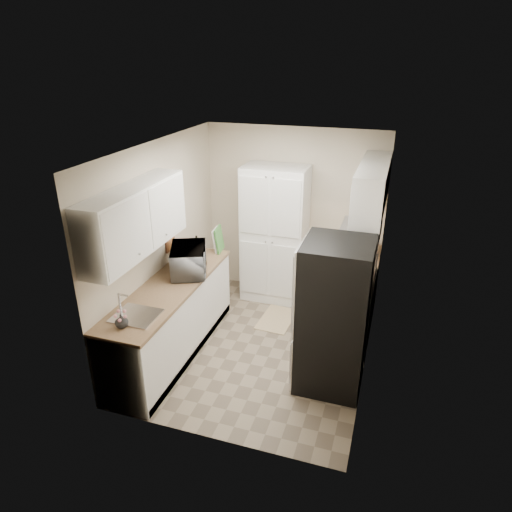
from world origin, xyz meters
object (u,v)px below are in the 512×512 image
at_px(electric_range, 344,310).
at_px(refrigerator, 334,316).
at_px(microwave, 189,260).
at_px(wine_bottle, 197,248).
at_px(toaster_oven, 363,246).
at_px(pantry_cabinet, 275,235).

distance_m(electric_range, refrigerator, 0.88).
bearing_deg(microwave, wine_bottle, -11.02).
relative_size(electric_range, wine_bottle, 4.00).
relative_size(microwave, wine_bottle, 2.17).
height_order(electric_range, microwave, microwave).
xyz_separation_m(refrigerator, toaster_oven, (0.13, 1.60, 0.18)).
bearing_deg(refrigerator, toaster_oven, 85.40).
bearing_deg(pantry_cabinet, electric_range, -38.22).
relative_size(pantry_cabinet, toaster_oven, 5.07).
bearing_deg(toaster_oven, wine_bottle, -166.39).
bearing_deg(pantry_cabinet, microwave, -117.60).
xyz_separation_m(electric_range, refrigerator, (-0.03, -0.80, 0.37)).
distance_m(electric_range, wine_bottle, 2.06).
relative_size(electric_range, microwave, 1.85).
relative_size(refrigerator, microwave, 2.78).
height_order(pantry_cabinet, refrigerator, pantry_cabinet).
height_order(microwave, toaster_oven, microwave).
height_order(pantry_cabinet, wine_bottle, pantry_cabinet).
bearing_deg(refrigerator, electric_range, 87.52).
xyz_separation_m(pantry_cabinet, microwave, (-0.71, -1.36, 0.09)).
xyz_separation_m(pantry_cabinet, toaster_oven, (1.27, -0.12, 0.03)).
bearing_deg(refrigerator, microwave, 168.78).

